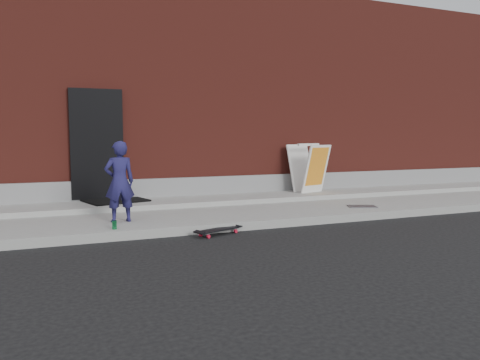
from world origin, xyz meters
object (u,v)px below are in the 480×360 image
skateboard (219,230)px  pizza_sign (309,168)px  child (120,182)px  soda_can (114,225)px

skateboard → pizza_sign: size_ratio=0.75×
pizza_sign → child: bearing=-159.6°
soda_can → pizza_sign: bearing=25.8°
skateboard → pizza_sign: 4.20m
child → skateboard: 1.83m
soda_can → child: bearing=74.0°
child → skateboard: (1.40, -0.91, -0.74)m
skateboard → child: bearing=146.9°
child → pizza_sign: bearing=-163.4°
pizza_sign → skateboard: bearing=-140.6°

